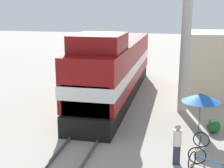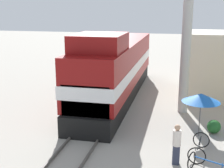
{
  "view_description": "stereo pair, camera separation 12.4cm",
  "coord_description": "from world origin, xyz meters",
  "px_view_note": "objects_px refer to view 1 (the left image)",
  "views": [
    {
      "loc": [
        4.39,
        -15.86,
        6.44
      ],
      "look_at": [
        1.2,
        -1.34,
        2.71
      ],
      "focal_mm": 50.0,
      "sensor_mm": 36.0,
      "label": 1
    },
    {
      "loc": [
        4.51,
        -15.83,
        6.44
      ],
      "look_at": [
        1.2,
        -1.34,
        2.71
      ],
      "focal_mm": 50.0,
      "sensor_mm": 36.0,
      "label": 2
    }
  ],
  "objects_px": {
    "utility_pole": "(187,15)",
    "vendor_umbrella": "(201,98)",
    "bicycle_spare": "(199,147)",
    "person_bystander": "(177,143)",
    "bicycle": "(214,167)",
    "locomotive": "(115,69)"
  },
  "relations": [
    {
      "from": "utility_pole",
      "to": "vendor_umbrella",
      "type": "distance_m",
      "value": 5.37
    },
    {
      "from": "vendor_umbrella",
      "to": "bicycle_spare",
      "type": "height_order",
      "value": "vendor_umbrella"
    },
    {
      "from": "person_bystander",
      "to": "utility_pole",
      "type": "bearing_deg",
      "value": 88.22
    },
    {
      "from": "utility_pole",
      "to": "vendor_umbrella",
      "type": "height_order",
      "value": "utility_pole"
    },
    {
      "from": "bicycle",
      "to": "bicycle_spare",
      "type": "bearing_deg",
      "value": 41.5
    },
    {
      "from": "utility_pole",
      "to": "person_bystander",
      "type": "height_order",
      "value": "utility_pole"
    },
    {
      "from": "person_bystander",
      "to": "bicycle_spare",
      "type": "height_order",
      "value": "person_bystander"
    },
    {
      "from": "utility_pole",
      "to": "person_bystander",
      "type": "xyz_separation_m",
      "value": [
        -0.21,
        -6.87,
        -4.94
      ]
    },
    {
      "from": "person_bystander",
      "to": "bicycle_spare",
      "type": "relative_size",
      "value": 0.95
    },
    {
      "from": "locomotive",
      "to": "vendor_umbrella",
      "type": "bearing_deg",
      "value": -44.65
    },
    {
      "from": "utility_pole",
      "to": "bicycle_spare",
      "type": "height_order",
      "value": "utility_pole"
    },
    {
      "from": "utility_pole",
      "to": "person_bystander",
      "type": "bearing_deg",
      "value": -91.78
    },
    {
      "from": "bicycle",
      "to": "person_bystander",
      "type": "bearing_deg",
      "value": 91.24
    },
    {
      "from": "locomotive",
      "to": "bicycle",
      "type": "height_order",
      "value": "locomotive"
    },
    {
      "from": "locomotive",
      "to": "person_bystander",
      "type": "xyz_separation_m",
      "value": [
        4.47,
        -8.71,
        -1.19
      ]
    },
    {
      "from": "locomotive",
      "to": "vendor_umbrella",
      "type": "xyz_separation_m",
      "value": [
        5.52,
        -5.46,
        -0.13
      ]
    },
    {
      "from": "vendor_umbrella",
      "to": "bicycle",
      "type": "height_order",
      "value": "vendor_umbrella"
    },
    {
      "from": "locomotive",
      "to": "utility_pole",
      "type": "distance_m",
      "value": 6.27
    },
    {
      "from": "vendor_umbrella",
      "to": "bicycle",
      "type": "xyz_separation_m",
      "value": [
        0.4,
        -3.9,
        -1.64
      ]
    },
    {
      "from": "locomotive",
      "to": "bicycle_spare",
      "type": "relative_size",
      "value": 8.42
    },
    {
      "from": "locomotive",
      "to": "person_bystander",
      "type": "height_order",
      "value": "locomotive"
    },
    {
      "from": "utility_pole",
      "to": "locomotive",
      "type": "bearing_deg",
      "value": 158.61
    }
  ]
}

